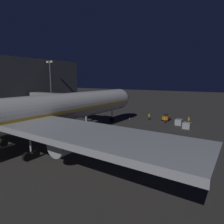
{
  "coord_description": "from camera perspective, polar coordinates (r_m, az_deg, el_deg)",
  "views": [
    {
      "loc": [
        -27.51,
        27.8,
        10.88
      ],
      "look_at": [
        -3.0,
        -8.83,
        3.5
      ],
      "focal_mm": 31.3,
      "sensor_mm": 36.0,
      "label": 1
    }
  ],
  "objects": [
    {
      "name": "ground_crew_marshaller_fwd",
      "position": [
        51.6,
        21.51,
        -2.22
      ],
      "size": [
        0.4,
        0.4,
        1.8
      ],
      "color": "black",
      "rests_on": "ground_plane"
    },
    {
      "name": "ground_plane",
      "position": [
        40.6,
        -10.57,
        -6.21
      ],
      "size": [
        320.0,
        320.0,
        0.0
      ],
      "primitive_type": "plane",
      "color": "#383533"
    },
    {
      "name": "baggage_container_mid_row",
      "position": [
        49.76,
        18.95,
        -2.82
      ],
      "size": [
        1.5,
        1.83,
        1.41
      ],
      "primitive_type": "cube",
      "color": "#B7BABF",
      "rests_on": "ground_plane"
    },
    {
      "name": "traffic_cone_nose_starboard",
      "position": [
        56.3,
        1.26,
        -1.36
      ],
      "size": [
        0.36,
        0.36,
        0.55
      ],
      "primitive_type": "cone",
      "color": "orange",
      "rests_on": "ground_plane"
    },
    {
      "name": "ground_crew_near_nose_gear",
      "position": [
        53.62,
        10.78,
        -1.27
      ],
      "size": [
        0.4,
        0.4,
        1.84
      ],
      "color": "black",
      "rests_on": "ground_plane"
    },
    {
      "name": "apron_floodlight_mast",
      "position": [
        68.16,
        -17.47,
        8.19
      ],
      "size": [
        2.9,
        0.5,
        16.81
      ],
      "color": "#59595E",
      "rests_on": "ground_plane"
    },
    {
      "name": "airliner_at_gate",
      "position": [
        32.37,
        -25.34,
        -0.81
      ],
      "size": [
        52.84,
        62.19,
        19.55
      ],
      "color": "silver",
      "rests_on": "ground_plane"
    },
    {
      "name": "baggage_tug_spare",
      "position": [
        53.98,
        15.57,
        -1.63
      ],
      "size": [
        1.86,
        2.39,
        1.95
      ],
      "color": "orange",
      "rests_on": "ground_plane"
    },
    {
      "name": "jet_bridge",
      "position": [
        54.97,
        -13.79,
        3.83
      ],
      "size": [
        24.3,
        3.4,
        7.23
      ],
      "color": "#9E9E99",
      "rests_on": "ground_plane"
    },
    {
      "name": "ground_crew_by_tug",
      "position": [
        50.28,
        15.17,
        -2.21
      ],
      "size": [
        0.4,
        0.4,
        1.75
      ],
      "color": "black",
      "rests_on": "ground_plane"
    },
    {
      "name": "traffic_cone_nose_port",
      "position": [
        54.11,
        5.19,
        -1.84
      ],
      "size": [
        0.36,
        0.36,
        0.55
      ],
      "primitive_type": "cone",
      "color": "orange",
      "rests_on": "ground_plane"
    },
    {
      "name": "baggage_container_far_row",
      "position": [
        46.77,
        20.99,
        -3.71
      ],
      "size": [
        1.57,
        1.67,
        1.41
      ],
      "primitive_type": "cube",
      "color": "#B7BABF",
      "rests_on": "ground_plane"
    }
  ]
}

